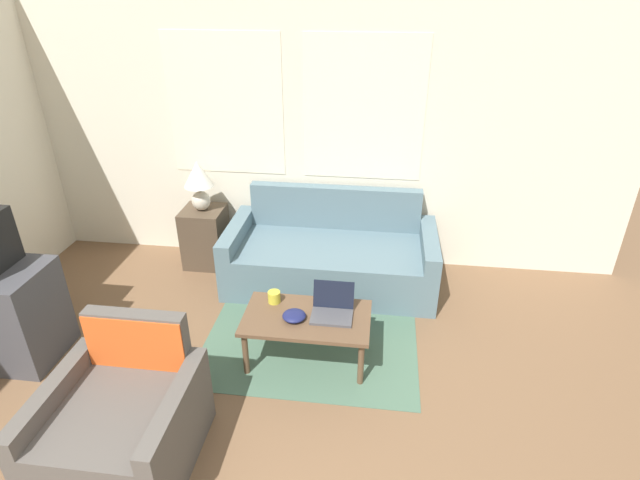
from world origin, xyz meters
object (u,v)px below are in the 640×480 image
(couch, at_px, (331,256))
(snack_bowl, at_px, (294,316))
(coffee_table, at_px, (307,321))
(table_lamp, at_px, (199,180))
(laptop, at_px, (332,308))
(cup_navy, at_px, (275,297))
(armchair, at_px, (125,421))

(couch, relative_size, snack_bowl, 11.18)
(coffee_table, bearing_deg, table_lamp, 133.27)
(couch, bearing_deg, table_lamp, 172.84)
(laptop, height_order, cup_navy, laptop)
(table_lamp, bearing_deg, laptop, -41.60)
(couch, relative_size, armchair, 2.31)
(armchair, xyz_separation_m, laptop, (1.13, 1.05, 0.18))
(laptop, bearing_deg, couch, 96.57)
(couch, bearing_deg, cup_navy, -108.37)
(table_lamp, relative_size, cup_navy, 5.15)
(cup_navy, bearing_deg, table_lamp, 129.65)
(cup_navy, bearing_deg, laptop, -12.33)
(armchair, relative_size, laptop, 2.75)
(armchair, xyz_separation_m, cup_navy, (0.67, 1.15, 0.17))
(table_lamp, height_order, laptop, table_lamp)
(table_lamp, xyz_separation_m, snack_bowl, (1.15, -1.35, -0.48))
(table_lamp, bearing_deg, cup_navy, -50.35)
(armchair, xyz_separation_m, coffee_table, (0.94, 1.00, 0.08))
(cup_navy, bearing_deg, snack_bowl, -46.20)
(armchair, height_order, laptop, armchair)
(table_lamp, distance_m, coffee_table, 1.88)
(cup_navy, distance_m, snack_bowl, 0.27)
(couch, height_order, coffee_table, couch)
(laptop, relative_size, cup_navy, 3.18)
(cup_navy, relative_size, snack_bowl, 0.55)
(snack_bowl, bearing_deg, coffee_table, 26.67)
(couch, xyz_separation_m, coffee_table, (-0.06, -1.15, 0.09))
(table_lamp, bearing_deg, couch, -7.16)
(table_lamp, relative_size, snack_bowl, 2.86)
(coffee_table, xyz_separation_m, laptop, (0.18, 0.05, 0.10))
(laptop, bearing_deg, cup_navy, 167.67)
(table_lamp, relative_size, laptop, 1.62)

